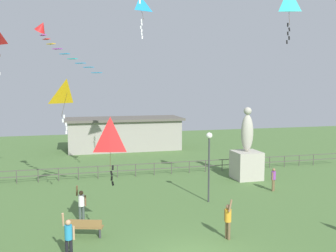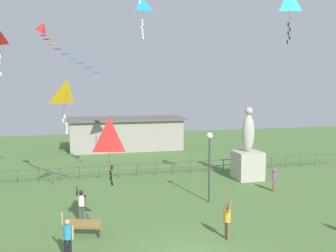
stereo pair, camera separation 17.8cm
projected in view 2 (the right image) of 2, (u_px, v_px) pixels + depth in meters
The scene contains 14 objects.
statue_monument at pixel (248, 158), 26.95m from camera, with size 1.89×1.89×5.25m.
lamppost at pixel (209, 151), 21.41m from camera, with size 0.36×0.36×4.11m.
park_bench at pixel (86, 227), 16.68m from camera, with size 1.55×0.83×0.85m.
person_0 at pixel (81, 203), 18.52m from camera, with size 0.50×0.30×1.87m.
person_1 at pixel (68, 236), 14.51m from camera, with size 0.49×0.33×1.88m.
person_2 at pixel (274, 178), 23.85m from camera, with size 0.37×0.31×1.50m.
person_3 at pixel (227, 219), 16.37m from camera, with size 0.29×0.50×1.86m.
kite_0 at pixel (67, 93), 20.00m from camera, with size 1.29×1.19×2.99m.
kite_3 at pixel (141, 6), 24.85m from camera, with size 1.08×0.87×2.83m.
kite_4 at pixel (110, 136), 15.20m from camera, with size 1.02×0.75×2.82m.
kite_5 at pixel (289, 2), 19.19m from camera, with size 0.91×0.66×2.92m.
streamer_kite at pixel (46, 31), 20.65m from camera, with size 3.55×4.01×3.04m.
waterfront_railing at pixel (130, 168), 27.72m from camera, with size 36.03×0.06×0.95m.
pavilion_building at pixel (126, 133), 39.50m from camera, with size 12.17×4.82×3.39m.
Camera 2 is at (-4.25, -13.09, 6.79)m, focal length 39.67 mm.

